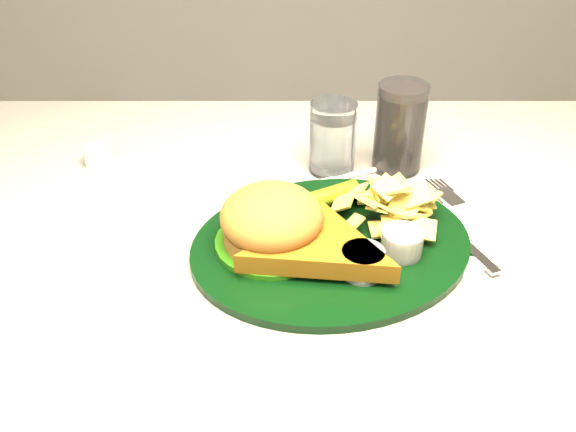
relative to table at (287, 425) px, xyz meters
name	(u,v)px	position (x,y,z in m)	size (l,w,h in m)	color
table	(287,425)	(0.00, 0.00, 0.00)	(1.20, 0.80, 0.75)	gray
dinner_plate	(332,223)	(0.05, -0.03, 0.41)	(0.34, 0.29, 0.08)	black
water_glass	(333,138)	(0.06, 0.16, 0.43)	(0.07, 0.07, 0.10)	white
cola_glass	(400,128)	(0.16, 0.17, 0.44)	(0.07, 0.07, 0.13)	black
fork_napkin	(458,234)	(0.21, -0.01, 0.38)	(0.14, 0.19, 0.01)	silver
ramekin	(98,156)	(-0.28, 0.18, 0.39)	(0.04, 0.04, 0.03)	silver
wrapped_straw	(313,184)	(0.04, 0.12, 0.38)	(0.22, 0.08, 0.01)	white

